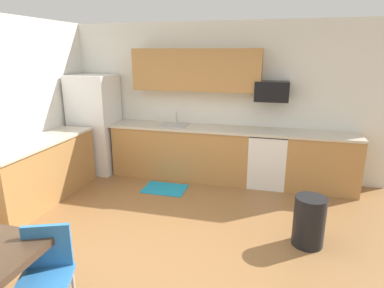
{
  "coord_description": "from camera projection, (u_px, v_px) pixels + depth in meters",
  "views": [
    {
      "loc": [
        1.07,
        -3.1,
        2.2
      ],
      "look_at": [
        0.0,
        1.0,
        1.0
      ],
      "focal_mm": 30.64,
      "sensor_mm": 36.0,
      "label": 1
    }
  ],
  "objects": [
    {
      "name": "cabinet_run_back",
      "position": [
        181.0,
        152.0,
        5.89
      ],
      "size": [
        2.43,
        0.6,
        0.9
      ],
      "primitive_type": "cube",
      "color": "#AD7A42",
      "rests_on": "ground"
    },
    {
      "name": "ground_plane",
      "position": [
        170.0,
        251.0,
        3.74
      ],
      "size": [
        12.0,
        12.0,
        0.0
      ],
      "primitive_type": "plane",
      "color": "olive"
    },
    {
      "name": "chair_near_table",
      "position": [
        46.0,
        271.0,
        2.62
      ],
      "size": [
        0.52,
        0.52,
        0.85
      ],
      "color": "#2D72B7",
      "rests_on": "ground"
    },
    {
      "name": "countertop_back",
      "position": [
        211.0,
        129.0,
        5.63
      ],
      "size": [
        4.8,
        0.64,
        0.04
      ],
      "primitive_type": "cube",
      "color": "beige",
      "rests_on": "cabinet_run_back"
    },
    {
      "name": "wall_back",
      "position": [
        215.0,
        101.0,
        5.84
      ],
      "size": [
        5.8,
        0.1,
        2.7
      ],
      "primitive_type": "cube",
      "color": "silver",
      "rests_on": "ground"
    },
    {
      "name": "upper_cabinets_back",
      "position": [
        196.0,
        70.0,
        5.56
      ],
      "size": [
        2.2,
        0.34,
        0.7
      ],
      "primitive_type": "cube",
      "color": "#AD7A42"
    },
    {
      "name": "floor_mat",
      "position": [
        165.0,
        189.0,
        5.43
      ],
      "size": [
        0.7,
        0.5,
        0.01
      ],
      "primitive_type": "cube",
      "color": "#198CBF",
      "rests_on": "ground"
    },
    {
      "name": "cabinet_run_back_right",
      "position": [
        321.0,
        163.0,
        5.32
      ],
      "size": [
        1.12,
        0.6,
        0.9
      ],
      "primitive_type": "cube",
      "color": "#AD7A42",
      "rests_on": "ground"
    },
    {
      "name": "sink_faucet",
      "position": [
        177.0,
        118.0,
        5.93
      ],
      "size": [
        0.02,
        0.02,
        0.24
      ],
      "primitive_type": "cylinder",
      "color": "#B2B5BA",
      "rests_on": "countertop_back"
    },
    {
      "name": "sink_basin",
      "position": [
        174.0,
        129.0,
        5.81
      ],
      "size": [
        0.48,
        0.4,
        0.14
      ],
      "primitive_type": "cube",
      "color": "#A5A8AD",
      "rests_on": "countertop_back"
    },
    {
      "name": "trash_bin",
      "position": [
        309.0,
        221.0,
        3.8
      ],
      "size": [
        0.36,
        0.36,
        0.6
      ],
      "primitive_type": "cylinder",
      "color": "black",
      "rests_on": "ground"
    },
    {
      "name": "oven_range",
      "position": [
        267.0,
        159.0,
        5.52
      ],
      "size": [
        0.6,
        0.6,
        0.91
      ],
      "color": "white",
      "rests_on": "ground"
    },
    {
      "name": "refrigerator",
      "position": [
        95.0,
        124.0,
        6.09
      ],
      "size": [
        0.76,
        0.7,
        1.8
      ],
      "primitive_type": "cube",
      "color": "white",
      "rests_on": "ground"
    },
    {
      "name": "countertop_left",
      "position": [
        37.0,
        142.0,
        4.79
      ],
      "size": [
        0.64,
        2.0,
        0.04
      ],
      "primitive_type": "cube",
      "color": "beige",
      "rests_on": "cabinet_run_left"
    },
    {
      "name": "microwave",
      "position": [
        272.0,
        91.0,
        5.31
      ],
      "size": [
        0.54,
        0.36,
        0.32
      ],
      "primitive_type": "cube",
      "color": "black"
    },
    {
      "name": "cabinet_run_left",
      "position": [
        41.0,
        172.0,
        4.92
      ],
      "size": [
        0.6,
        2.0,
        0.9
      ],
      "primitive_type": "cube",
      "color": "#AD7A42",
      "rests_on": "ground"
    }
  ]
}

